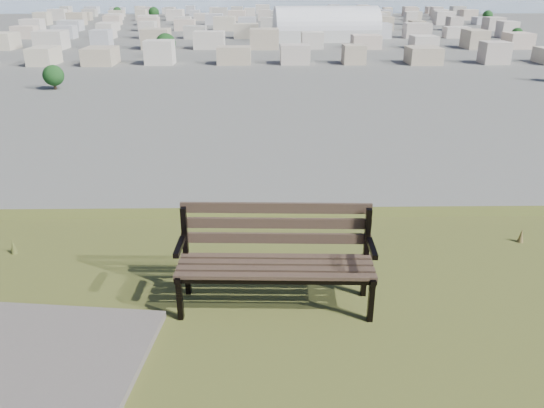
{
  "coord_description": "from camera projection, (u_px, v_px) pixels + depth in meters",
  "views": [
    {
      "loc": [
        -0.86,
        -2.77,
        28.05
      ],
      "look_at": [
        -0.75,
        3.79,
        25.3
      ],
      "focal_mm": 35.0,
      "sensor_mm": 36.0,
      "label": 1
    }
  ],
  "objects": [
    {
      "name": "bay_water",
      "position": [
        263.0,
        2.0,
        843.54
      ],
      "size": [
        2400.0,
        700.0,
        0.12
      ],
      "primitive_type": "cube",
      "color": "#9CB5C7",
      "rests_on": "ground"
    },
    {
      "name": "arena",
      "position": [
        326.0,
        30.0,
        275.34
      ],
      "size": [
        55.12,
        27.01,
        22.54
      ],
      "rotation": [
        0.0,
        0.0,
        0.09
      ],
      "color": "beige",
      "rests_on": "ground"
    },
    {
      "name": "park_bench",
      "position": [
        276.0,
        252.0,
        5.27
      ],
      "size": [
        1.95,
        0.68,
        1.01
      ],
      "rotation": [
        0.0,
        0.0,
        -0.03
      ],
      "color": "#49392A",
      "rests_on": "hilltop_mesa"
    },
    {
      "name": "city_trees",
      "position": [
        218.0,
        26.0,
        305.36
      ],
      "size": [
        406.52,
        387.2,
        9.98
      ],
      "color": "#36281B",
      "rests_on": "ground"
    },
    {
      "name": "city_blocks",
      "position": [
        264.0,
        20.0,
        375.87
      ],
      "size": [
        395.0,
        361.0,
        7.0
      ],
      "color": "beige",
      "rests_on": "ground"
    }
  ]
}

